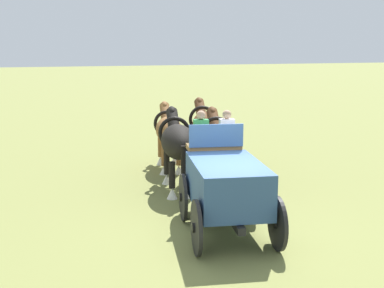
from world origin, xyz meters
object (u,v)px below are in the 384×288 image
Objects in this scene: draft_horse_rear_off at (222,142)px; draft_horse_lead_off at (206,127)px; show_wagon at (225,183)px; draft_horse_rear_near at (178,143)px; draft_horse_lead_near at (169,131)px.

draft_horse_rear_off is 1.03× the size of draft_horse_lead_off.
show_wagon is at bearing 160.35° from draft_horse_lead_off.
draft_horse_lead_near is at bearing -13.50° from draft_horse_rear_near.
draft_horse_lead_off reaches higher than draft_horse_lead_near.
draft_horse_lead_near is at bearing 12.91° from draft_horse_rear_off.
draft_horse_rear_off is at bearing -167.09° from draft_horse_lead_near.
draft_horse_lead_near is at bearing -7.36° from show_wagon.
show_wagon is 1.86× the size of draft_horse_lead_near.
show_wagon is 6.07m from draft_horse_lead_off.
draft_horse_rear_off is 2.92m from draft_horse_lead_near.
draft_horse_rear_off is (3.18, -1.43, 0.24)m from show_wagon.
show_wagon is 1.76× the size of draft_horse_rear_near.
draft_horse_lead_near is (6.03, -0.78, 0.18)m from show_wagon.
draft_horse_rear_near is 1.30m from draft_horse_rear_off.
draft_horse_lead_off reaches higher than draft_horse_rear_near.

